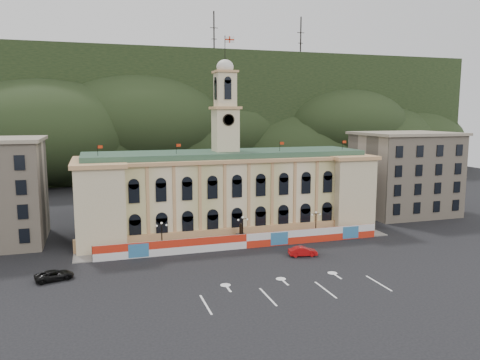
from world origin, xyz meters
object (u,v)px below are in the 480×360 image
object	(u,v)px
statue	(241,237)
red_sedan	(303,251)
black_suv	(54,275)
lamp_center	(243,228)

from	to	relation	value
statue	red_sedan	xyz separation A→B (m)	(7.37, -9.79, -0.43)
red_sedan	black_suv	xyz separation A→B (m)	(-37.37, 0.08, -0.05)
black_suv	lamp_center	bearing A→B (deg)	-89.60
red_sedan	black_suv	bearing A→B (deg)	100.05
statue	black_suv	distance (m)	31.53
lamp_center	black_suv	world-z (taller)	lamp_center
statue	black_suv	size ratio (longest dim) A/B	0.67
statue	lamp_center	xyz separation A→B (m)	(0.00, -1.00, 1.89)
red_sedan	black_suv	world-z (taller)	red_sedan
lamp_center	red_sedan	size ratio (longest dim) A/B	1.07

